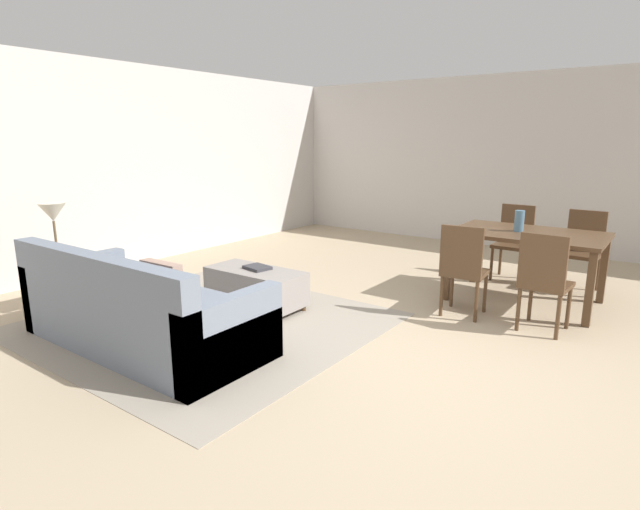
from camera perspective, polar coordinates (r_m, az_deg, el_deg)
name	(u,v)px	position (r m, az deg, el deg)	size (l,w,h in m)	color
ground_plane	(391,364)	(4.08, 8.05, -12.04)	(10.80, 10.80, 0.00)	tan
wall_back	(552,164)	(8.47, 24.73, 9.34)	(9.00, 0.12, 2.70)	beige
wall_left	(108,167)	(7.28, -22.83, 9.10)	(0.12, 11.00, 2.70)	beige
area_rug	(207,323)	(4.98, -12.64, -7.47)	(3.00, 2.80, 0.01)	gray
couch	(139,314)	(4.54, -19.73, -6.25)	(2.24, 0.97, 0.86)	slate
ottoman_table	(256,286)	(5.29, -7.27, -3.45)	(1.06, 0.48, 0.40)	gray
side_table	(59,267)	(5.72, -27.37, -1.22)	(0.40, 0.40, 0.58)	olive
table_lamp	(53,215)	(5.63, -27.94, 4.06)	(0.26, 0.26, 0.53)	brown
dining_table	(527,241)	(5.77, 22.36, 1.50)	(1.50, 0.99, 0.76)	#513823
dining_chair_near_left	(463,265)	(5.09, 15.86, -1.15)	(0.43, 0.43, 0.92)	#513823
dining_chair_near_right	(544,277)	(4.91, 23.98, -2.30)	(0.42, 0.42, 0.92)	#513823
dining_chair_far_left	(514,238)	(6.72, 21.05, 1.85)	(0.41, 0.41, 0.92)	#513823
dining_chair_far_right	(583,246)	(6.52, 27.56, 0.91)	(0.42, 0.42, 0.92)	#513823
vase_centerpiece	(519,221)	(5.73, 21.58, 3.59)	(0.10, 0.10, 0.22)	slate
book_on_ottoman	(257,267)	(5.27, -7.09, -1.41)	(0.26, 0.20, 0.03)	#333338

